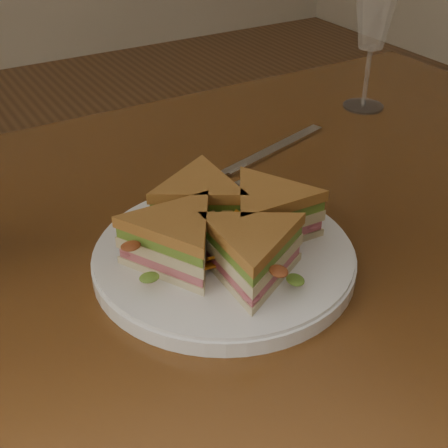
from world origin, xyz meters
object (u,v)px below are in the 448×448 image
plate (224,258)px  knife (268,153)px  sandwich_wedges (224,228)px  spoon (170,213)px  table (246,296)px  wine_glass (374,17)px

plate → knife: plate is taller
sandwich_wedges → knife: 0.27m
plate → spoon: (-0.01, 0.11, -0.00)m
spoon → knife: size_ratio=0.87×
spoon → sandwich_wedges: bearing=-97.7°
spoon → knife: bearing=11.4°
sandwich_wedges → table: bearing=38.1°
plate → wine_glass: wine_glass is taller
knife → wine_glass: (0.23, 0.06, 0.14)m
table → knife: knife is taller
knife → sandwich_wedges: bearing=-150.3°
spoon → table: bearing=-57.1°
table → wine_glass: wine_glass is taller
wine_glass → spoon: bearing=-161.6°
knife → wine_glass: wine_glass is taller
spoon → wine_glass: (0.42, 0.14, 0.14)m
table → knife: 0.22m
table → sandwich_wedges: (-0.06, -0.05, 0.14)m
spoon → wine_glass: bearing=7.9°
table → spoon: size_ratio=6.59×
plate → spoon: size_ratio=1.47×
table → wine_glass: 0.47m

